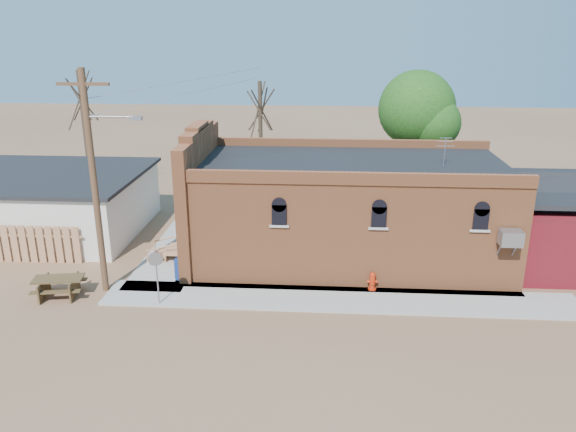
# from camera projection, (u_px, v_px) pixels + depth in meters

# --- Properties ---
(ground) EXTENTS (120.00, 120.00, 0.00)m
(ground) POSITION_uv_depth(u_px,v_px,m) (301.00, 310.00, 21.74)
(ground) COLOR brown
(ground) RESTS_ON ground
(sidewalk_south) EXTENTS (19.00, 2.20, 0.08)m
(sidewalk_south) POSITION_uv_depth(u_px,v_px,m) (339.00, 299.00, 22.48)
(sidewalk_south) COLOR #9E9991
(sidewalk_south) RESTS_ON ground
(sidewalk_west) EXTENTS (2.60, 10.00, 0.08)m
(sidewalk_west) POSITION_uv_depth(u_px,v_px,m) (180.00, 247.00, 27.80)
(sidewalk_west) COLOR #9E9991
(sidewalk_west) RESTS_ON ground
(brick_bar) EXTENTS (16.40, 7.97, 6.30)m
(brick_bar) POSITION_uv_depth(u_px,v_px,m) (342.00, 210.00, 26.08)
(brick_bar) COLOR #B36036
(brick_bar) RESTS_ON ground
(red_shed) EXTENTS (5.40, 6.40, 4.30)m
(red_shed) POSITION_uv_depth(u_px,v_px,m) (560.00, 216.00, 25.48)
(red_shed) COLOR maroon
(red_shed) RESTS_ON ground
(wood_fence) EXTENTS (5.20, 0.10, 1.80)m
(wood_fence) POSITION_uv_depth(u_px,v_px,m) (28.00, 244.00, 25.86)
(wood_fence) COLOR #AA744C
(wood_fence) RESTS_ON ground
(utility_pole) EXTENTS (3.12, 0.26, 9.00)m
(utility_pole) POSITION_uv_depth(u_px,v_px,m) (95.00, 179.00, 21.87)
(utility_pole) COLOR #523320
(utility_pole) RESTS_ON ground
(tree_bare_near) EXTENTS (2.80, 2.80, 7.65)m
(tree_bare_near) POSITION_uv_depth(u_px,v_px,m) (260.00, 108.00, 32.32)
(tree_bare_near) COLOR #432F26
(tree_bare_near) RESTS_ON ground
(tree_bare_far) EXTENTS (2.80, 2.80, 8.16)m
(tree_bare_far) POSITION_uv_depth(u_px,v_px,m) (81.00, 98.00, 33.84)
(tree_bare_far) COLOR #432F26
(tree_bare_far) RESTS_ON ground
(tree_leafy) EXTENTS (4.40, 4.40, 8.15)m
(tree_leafy) POSITION_uv_depth(u_px,v_px,m) (417.00, 109.00, 32.23)
(tree_leafy) COLOR #432F26
(tree_leafy) RESTS_ON ground
(fire_hydrant) EXTENTS (0.43, 0.40, 0.77)m
(fire_hydrant) POSITION_uv_depth(u_px,v_px,m) (372.00, 281.00, 23.11)
(fire_hydrant) COLOR #B9240A
(fire_hydrant) RESTS_ON sidewalk_south
(stop_sign) EXTENTS (0.57, 0.25, 2.19)m
(stop_sign) POSITION_uv_depth(u_px,v_px,m) (156.00, 264.00, 21.53)
(stop_sign) COLOR gray
(stop_sign) RESTS_ON sidewalk_south
(trash_barrel) EXTENTS (0.73, 0.73, 0.87)m
(trash_barrel) POSITION_uv_depth(u_px,v_px,m) (181.00, 269.00, 24.16)
(trash_barrel) COLOR navy
(trash_barrel) RESTS_ON sidewalk_west
(picnic_table) EXTENTS (2.17, 1.77, 0.81)m
(picnic_table) POSITION_uv_depth(u_px,v_px,m) (59.00, 284.00, 22.67)
(picnic_table) COLOR #4F3A1F
(picnic_table) RESTS_ON ground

